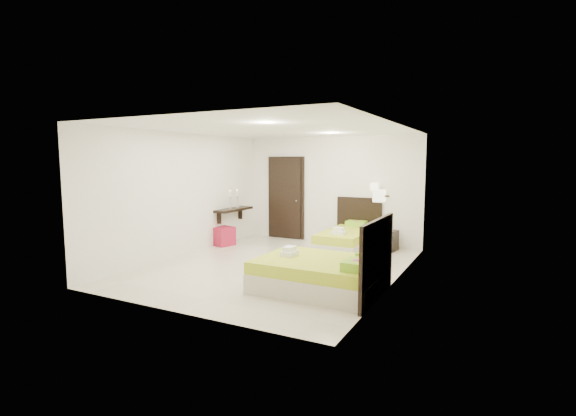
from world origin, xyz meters
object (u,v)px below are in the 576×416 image
at_px(bed_double, 324,273).
at_px(ottoman, 223,236).
at_px(bed_single, 348,239).
at_px(nightstand, 385,240).

distance_m(bed_double, ottoman, 4.10).
xyz_separation_m(bed_single, ottoman, (-2.87, -0.74, -0.05)).
relative_size(bed_single, ottoman, 4.13).
bearing_deg(nightstand, bed_double, -84.99).
xyz_separation_m(bed_double, nightstand, (0.09, 3.38, -0.06)).
distance_m(bed_single, nightstand, 0.86).
bearing_deg(ottoman, bed_single, 14.41).
distance_m(bed_double, nightstand, 3.38).
distance_m(bed_single, ottoman, 2.96).
relative_size(nightstand, ottoman, 1.15).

